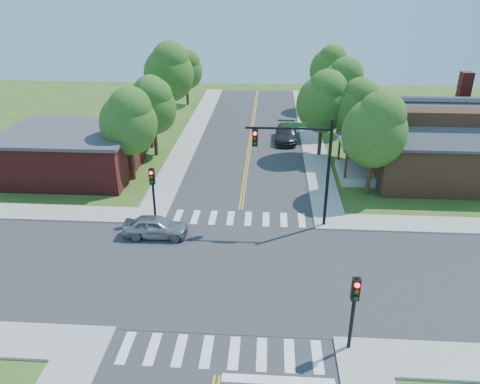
# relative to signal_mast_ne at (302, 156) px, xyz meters

# --- Properties ---
(ground) EXTENTS (100.00, 100.00, 0.00)m
(ground) POSITION_rel_signal_mast_ne_xyz_m (-3.91, -5.59, -4.85)
(ground) COLOR #385319
(ground) RESTS_ON ground
(road_ns) EXTENTS (10.00, 90.00, 0.04)m
(road_ns) POSITION_rel_signal_mast_ne_xyz_m (-3.91, -5.59, -4.83)
(road_ns) COLOR #2D2D30
(road_ns) RESTS_ON ground
(road_ew) EXTENTS (90.00, 10.00, 0.04)m
(road_ew) POSITION_rel_signal_mast_ne_xyz_m (-3.91, -5.59, -4.83)
(road_ew) COLOR #2D2D30
(road_ew) RESTS_ON ground
(intersection_patch) EXTENTS (10.20, 10.20, 0.06)m
(intersection_patch) POSITION_rel_signal_mast_ne_xyz_m (-3.91, -5.59, -4.85)
(intersection_patch) COLOR #2D2D30
(intersection_patch) RESTS_ON ground
(sidewalk_ne) EXTENTS (40.00, 40.00, 0.14)m
(sidewalk_ne) POSITION_rel_signal_mast_ne_xyz_m (11.90, 10.23, -4.78)
(sidewalk_ne) COLOR #9E9B93
(sidewalk_ne) RESTS_ON ground
(sidewalk_nw) EXTENTS (40.00, 40.00, 0.14)m
(sidewalk_nw) POSITION_rel_signal_mast_ne_xyz_m (-19.73, 10.23, -4.78)
(sidewalk_nw) COLOR #9E9B93
(sidewalk_nw) RESTS_ON ground
(crosswalk_north) EXTENTS (8.85, 2.00, 0.01)m
(crosswalk_north) POSITION_rel_signal_mast_ne_xyz_m (-3.91, 0.61, -4.80)
(crosswalk_north) COLOR white
(crosswalk_north) RESTS_ON ground
(crosswalk_south) EXTENTS (8.85, 2.00, 0.01)m
(crosswalk_south) POSITION_rel_signal_mast_ne_xyz_m (-3.91, -11.79, -4.80)
(crosswalk_south) COLOR white
(crosswalk_south) RESTS_ON ground
(centerline) EXTENTS (0.30, 90.00, 0.01)m
(centerline) POSITION_rel_signal_mast_ne_xyz_m (-3.91, -5.59, -4.80)
(centerline) COLOR gold
(centerline) RESTS_ON ground
(stop_bar) EXTENTS (4.60, 0.45, 0.09)m
(stop_bar) POSITION_rel_signal_mast_ne_xyz_m (-1.41, -13.19, -4.85)
(stop_bar) COLOR white
(stop_bar) RESTS_ON ground
(signal_mast_ne) EXTENTS (5.30, 0.42, 7.20)m
(signal_mast_ne) POSITION_rel_signal_mast_ne_xyz_m (0.00, 0.00, 0.00)
(signal_mast_ne) COLOR black
(signal_mast_ne) RESTS_ON ground
(signal_pole_se) EXTENTS (0.34, 0.42, 3.80)m
(signal_pole_se) POSITION_rel_signal_mast_ne_xyz_m (1.69, -11.21, -2.19)
(signal_pole_se) COLOR black
(signal_pole_se) RESTS_ON ground
(signal_pole_nw) EXTENTS (0.34, 0.42, 3.80)m
(signal_pole_nw) POSITION_rel_signal_mast_ne_xyz_m (-9.51, -0.01, -2.19)
(signal_pole_nw) COLOR black
(signal_pole_nw) RESTS_ON ground
(house_ne) EXTENTS (13.05, 8.80, 7.11)m
(house_ne) POSITION_rel_signal_mast_ne_xyz_m (11.19, 8.65, -1.52)
(house_ne) COLOR #381F13
(house_ne) RESTS_ON ground
(building_nw) EXTENTS (10.40, 8.40, 3.73)m
(building_nw) POSITION_rel_signal_mast_ne_xyz_m (-18.11, 7.61, -2.97)
(building_nw) COLOR maroon
(building_nw) RESTS_ON ground
(tree_e_a) EXTENTS (4.62, 4.39, 7.86)m
(tree_e_a) POSITION_rel_signal_mast_ne_xyz_m (5.49, 5.19, 0.30)
(tree_e_a) COLOR #382314
(tree_e_a) RESTS_ON ground
(tree_e_b) EXTENTS (4.29, 4.07, 7.29)m
(tree_e_b) POSITION_rel_signal_mast_ne_xyz_m (5.36, 12.77, -0.08)
(tree_e_b) COLOR #382314
(tree_e_b) RESTS_ON ground
(tree_e_c) EXTENTS (4.61, 4.38, 7.84)m
(tree_e_c) POSITION_rel_signal_mast_ne_xyz_m (5.16, 20.17, 0.29)
(tree_e_c) COLOR #382314
(tree_e_c) RESTS_ON ground
(tree_e_d) EXTENTS (4.58, 4.35, 7.79)m
(tree_e_d) POSITION_rel_signal_mast_ne_xyz_m (4.91, 29.77, 0.25)
(tree_e_d) COLOR #382314
(tree_e_d) RESTS_ON ground
(tree_w_a) EXTENTS (4.44, 4.22, 7.54)m
(tree_w_a) POSITION_rel_signal_mast_ne_xyz_m (-12.80, 6.86, 0.09)
(tree_w_a) COLOR #382314
(tree_w_a) RESTS_ON ground
(tree_w_b) EXTENTS (4.08, 3.88, 6.94)m
(tree_w_b) POSITION_rel_signal_mast_ne_xyz_m (-13.16, 14.53, -0.31)
(tree_w_b) COLOR #382314
(tree_w_b) RESTS_ON ground
(tree_w_c) EXTENTS (5.28, 5.01, 8.97)m
(tree_w_c) POSITION_rel_signal_mast_ne_xyz_m (-12.77, 22.19, 1.03)
(tree_w_c) COLOR #382314
(tree_w_c) RESTS_ON ground
(tree_w_d) EXTENTS (4.05, 3.85, 6.89)m
(tree_w_d) POSITION_rel_signal_mast_ne_xyz_m (-12.48, 31.06, -0.34)
(tree_w_d) COLOR #382314
(tree_w_d) RESTS_ON ground
(tree_house) EXTENTS (4.60, 4.37, 7.83)m
(tree_house) POSITION_rel_signal_mast_ne_xyz_m (2.61, 13.33, 0.28)
(tree_house) COLOR #382314
(tree_house) RESTS_ON ground
(tree_bldg) EXTENTS (4.15, 3.94, 7.05)m
(tree_bldg) POSITION_rel_signal_mast_ne_xyz_m (-12.27, 12.55, -0.24)
(tree_bldg) COLOR #382314
(tree_bldg) RESTS_ON ground
(car_silver) EXTENTS (1.64, 4.04, 1.37)m
(car_silver) POSITION_rel_signal_mast_ne_xyz_m (-8.98, -2.09, -4.16)
(car_silver) COLOR #9EA1A4
(car_silver) RESTS_ON ground
(car_dgrey) EXTENTS (2.38, 5.24, 1.48)m
(car_dgrey) POSITION_rel_signal_mast_ne_xyz_m (-0.41, 17.24, -4.11)
(car_dgrey) COLOR #282B2C
(car_dgrey) RESTS_ON ground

